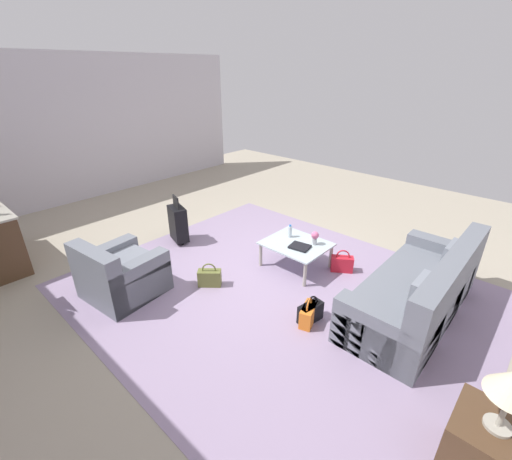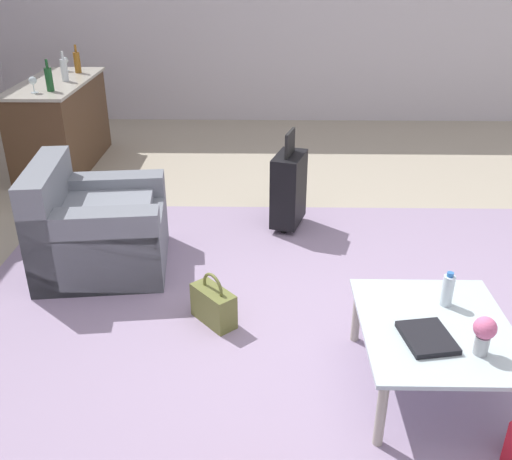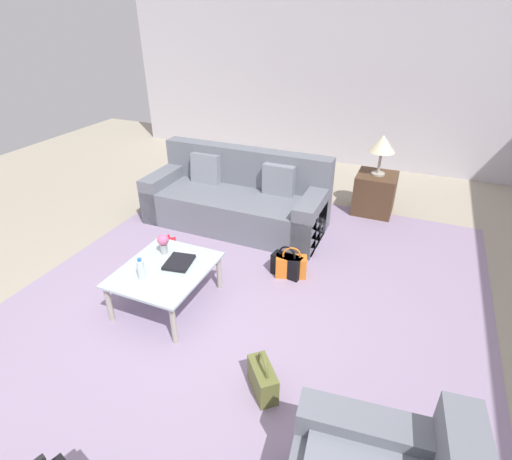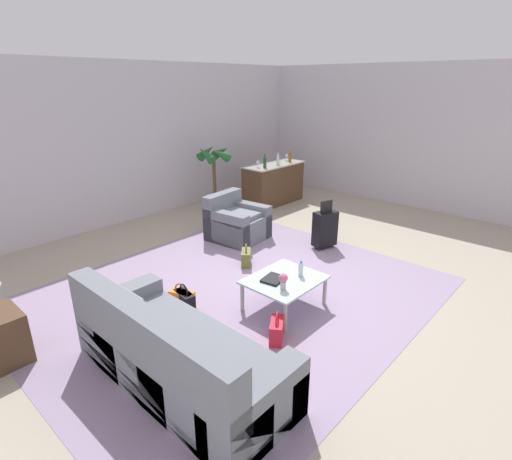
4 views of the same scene
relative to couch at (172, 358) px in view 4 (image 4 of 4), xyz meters
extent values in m
plane|color=#A89E89|center=(2.20, 0.60, -0.31)|extent=(12.00, 12.00, 0.00)
cube|color=silver|center=(2.20, 4.66, 1.24)|extent=(10.24, 0.12, 3.10)
cube|color=silver|center=(7.26, 0.60, 1.24)|extent=(0.12, 8.00, 3.10)
cube|color=#9984A3|center=(1.60, 0.80, -0.31)|extent=(5.20, 4.40, 0.01)
cube|color=slate|center=(0.10, 0.00, -0.09)|extent=(0.93, 2.29, 0.45)
cube|color=slate|center=(-0.25, 0.00, 0.16)|extent=(0.22, 2.29, 0.93)
cube|color=slate|center=(0.10, 1.03, -0.01)|extent=(0.93, 0.24, 0.60)
cube|color=slate|center=(0.10, -1.03, -0.01)|extent=(0.93, 0.24, 0.60)
cube|color=gray|center=(-0.09, 0.52, 0.32)|extent=(0.13, 0.40, 0.40)
cube|color=gray|center=(-0.09, -0.52, 0.32)|extent=(0.16, 0.40, 0.41)
cube|color=slate|center=(3.10, 2.20, -0.09)|extent=(0.98, 1.00, 0.44)
cube|color=slate|center=(3.06, 2.55, 0.10)|extent=(0.90, 0.30, 0.82)
cube|color=slate|center=(3.44, 2.24, -0.01)|extent=(0.30, 0.92, 0.60)
cube|color=slate|center=(2.76, 2.16, -0.01)|extent=(0.30, 0.92, 0.60)
cube|color=gray|center=(3.11, 2.15, 0.17)|extent=(0.71, 0.71, 0.08)
cube|color=silver|center=(1.80, 0.10, 0.08)|extent=(0.92, 0.78, 0.02)
cylinder|color=#ADA899|center=(1.39, 0.44, -0.12)|extent=(0.05, 0.05, 0.38)
cylinder|color=#ADA899|center=(2.21, 0.44, -0.12)|extent=(0.05, 0.05, 0.38)
cylinder|color=#ADA899|center=(1.39, -0.24, -0.12)|extent=(0.05, 0.05, 0.38)
cylinder|color=#ADA899|center=(2.21, -0.24, -0.12)|extent=(0.05, 0.05, 0.38)
cylinder|color=silver|center=(2.00, 0.00, 0.19)|extent=(0.06, 0.06, 0.18)
cylinder|color=#2D6BBC|center=(2.00, 0.00, 0.29)|extent=(0.04, 0.04, 0.02)
cube|color=black|center=(1.68, 0.18, 0.11)|extent=(0.32, 0.28, 0.03)
cylinder|color=#B2B7BC|center=(1.58, -0.05, 0.15)|extent=(0.07, 0.07, 0.10)
sphere|color=#DB6693|center=(1.58, -0.05, 0.25)|extent=(0.11, 0.11, 0.11)
cube|color=#513823|center=(5.30, 3.20, 0.15)|extent=(1.52, 0.61, 0.93)
cube|color=#ADA899|center=(5.30, 3.20, 0.60)|extent=(1.56, 0.65, 0.03)
cylinder|color=silver|center=(4.77, 3.21, 0.62)|extent=(0.07, 0.07, 0.01)
cylinder|color=silver|center=(4.77, 3.21, 0.66)|extent=(0.01, 0.01, 0.08)
sphere|color=silver|center=(4.77, 3.21, 0.73)|extent=(0.08, 0.08, 0.08)
cylinder|color=silver|center=(5.83, 3.24, 0.62)|extent=(0.07, 0.07, 0.01)
cylinder|color=silver|center=(5.83, 3.24, 0.66)|extent=(0.01, 0.01, 0.08)
sphere|color=silver|center=(5.83, 3.24, 0.73)|extent=(0.08, 0.08, 0.08)
cylinder|color=#194C23|center=(4.84, 3.08, 0.73)|extent=(0.07, 0.07, 0.22)
cylinder|color=#194C23|center=(4.84, 3.08, 0.88)|extent=(0.03, 0.03, 0.08)
cylinder|color=silver|center=(5.30, 3.08, 0.73)|extent=(0.07, 0.07, 0.22)
cylinder|color=silver|center=(5.30, 3.08, 0.88)|extent=(0.03, 0.03, 0.08)
cylinder|color=brown|center=(5.74, 3.08, 0.73)|extent=(0.07, 0.07, 0.22)
cylinder|color=brown|center=(5.74, 3.08, 0.88)|extent=(0.03, 0.03, 0.08)
cube|color=black|center=(3.80, 0.80, 0.04)|extent=(0.45, 0.33, 0.60)
cube|color=black|center=(3.80, 0.80, 0.44)|extent=(0.24, 0.09, 0.20)
cylinder|color=black|center=(3.67, 0.84, -0.29)|extent=(0.03, 0.05, 0.05)
cylinder|color=black|center=(3.93, 0.76, -0.29)|extent=(0.03, 0.05, 0.05)
cube|color=black|center=(0.92, 0.99, -0.19)|extent=(0.19, 0.34, 0.24)
torus|color=black|center=(0.92, 0.99, -0.05)|extent=(0.05, 0.20, 0.20)
cube|color=red|center=(1.21, -0.27, -0.19)|extent=(0.34, 0.30, 0.24)
torus|color=red|center=(1.21, -0.27, -0.05)|extent=(0.17, 0.13, 0.20)
cube|color=orange|center=(0.91, 1.04, -0.19)|extent=(0.23, 0.35, 0.24)
torus|color=orange|center=(0.91, 1.04, -0.05)|extent=(0.08, 0.19, 0.20)
cube|color=olive|center=(2.39, 1.32, -0.19)|extent=(0.33, 0.32, 0.24)
torus|color=olive|center=(2.39, 1.32, -0.05)|extent=(0.16, 0.14, 0.20)
cylinder|color=#BCB299|center=(4.00, 3.80, -0.14)|extent=(0.41, 0.41, 0.33)
cylinder|color=brown|center=(4.00, 3.80, 0.43)|extent=(0.07, 0.07, 0.82)
cone|color=#23662D|center=(4.22, 3.80, 0.96)|extent=(0.20, 0.49, 0.38)
cone|color=#23662D|center=(4.00, 4.02, 0.96)|extent=(0.49, 0.20, 0.38)
cone|color=#23662D|center=(3.78, 3.80, 0.96)|extent=(0.20, 0.49, 0.38)
cone|color=#23662D|center=(4.00, 3.58, 0.96)|extent=(0.49, 0.20, 0.38)
camera|label=1|loc=(-0.81, 3.86, 2.48)|focal=24.00mm
camera|label=2|loc=(-0.65, 1.00, 1.86)|focal=40.00mm
camera|label=3|loc=(4.26, 2.07, 2.21)|focal=28.00mm
camera|label=4|loc=(-1.73, -2.62, 2.41)|focal=28.00mm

